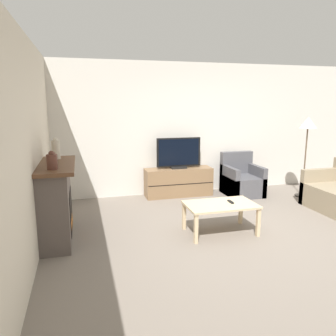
{
  "coord_description": "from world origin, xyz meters",
  "views": [
    {
      "loc": [
        -2.26,
        -4.07,
        1.9
      ],
      "look_at": [
        -0.9,
        0.98,
        0.85
      ],
      "focal_mm": 35.0,
      "sensor_mm": 36.0,
      "label": 1
    }
  ],
  "objects_px": {
    "fireplace": "(56,201)",
    "floor_lamp": "(308,128)",
    "mantel_vase_left": "(52,161)",
    "coffee_table": "(220,207)",
    "remote": "(231,202)",
    "tv": "(179,154)",
    "mantel_vase_centre_left": "(54,159)",
    "tv_stand": "(178,182)",
    "mantel_vase_right": "(56,149)",
    "armchair": "(242,181)"
  },
  "relations": [
    {
      "from": "tv",
      "to": "remote",
      "type": "xyz_separation_m",
      "value": [
        0.19,
        -2.03,
        -0.41
      ]
    },
    {
      "from": "mantel_vase_centre_left",
      "to": "mantel_vase_right",
      "type": "distance_m",
      "value": 0.51
    },
    {
      "from": "mantel_vase_left",
      "to": "fireplace",
      "type": "bearing_deg",
      "value": 92.39
    },
    {
      "from": "mantel_vase_centre_left",
      "to": "floor_lamp",
      "type": "xyz_separation_m",
      "value": [
        4.73,
        1.05,
        0.25
      ]
    },
    {
      "from": "tv_stand",
      "to": "tv",
      "type": "distance_m",
      "value": 0.58
    },
    {
      "from": "armchair",
      "to": "tv",
      "type": "bearing_deg",
      "value": 169.24
    },
    {
      "from": "mantel_vase_centre_left",
      "to": "tv_stand",
      "type": "height_order",
      "value": "mantel_vase_centre_left"
    },
    {
      "from": "mantel_vase_left",
      "to": "mantel_vase_centre_left",
      "type": "xyz_separation_m",
      "value": [
        0.0,
        0.3,
        -0.03
      ]
    },
    {
      "from": "floor_lamp",
      "to": "fireplace",
      "type": "bearing_deg",
      "value": -168.74
    },
    {
      "from": "tv_stand",
      "to": "floor_lamp",
      "type": "relative_size",
      "value": 0.85
    },
    {
      "from": "fireplace",
      "to": "floor_lamp",
      "type": "bearing_deg",
      "value": 11.26
    },
    {
      "from": "mantel_vase_right",
      "to": "coffee_table",
      "type": "bearing_deg",
      "value": -19.54
    },
    {
      "from": "mantel_vase_right",
      "to": "tv",
      "type": "height_order",
      "value": "mantel_vase_right"
    },
    {
      "from": "mantel_vase_centre_left",
      "to": "remote",
      "type": "xyz_separation_m",
      "value": [
        2.45,
        -0.29,
        -0.7
      ]
    },
    {
      "from": "mantel_vase_left",
      "to": "coffee_table",
      "type": "xyz_separation_m",
      "value": [
        2.29,
        -0.01,
        -0.79
      ]
    },
    {
      "from": "fireplace",
      "to": "mantel_vase_centre_left",
      "type": "height_order",
      "value": "mantel_vase_centre_left"
    },
    {
      "from": "mantel_vase_centre_left",
      "to": "tv_stand",
      "type": "xyz_separation_m",
      "value": [
        2.26,
        1.74,
        -0.87
      ]
    },
    {
      "from": "tv",
      "to": "armchair",
      "type": "xyz_separation_m",
      "value": [
        1.3,
        -0.25,
        -0.59
      ]
    },
    {
      "from": "coffee_table",
      "to": "mantel_vase_centre_left",
      "type": "bearing_deg",
      "value": 172.32
    },
    {
      "from": "fireplace",
      "to": "floor_lamp",
      "type": "xyz_separation_m",
      "value": [
        4.74,
        0.94,
        0.86
      ]
    },
    {
      "from": "tv",
      "to": "fireplace",
      "type": "bearing_deg",
      "value": -144.28
    },
    {
      "from": "coffee_table",
      "to": "remote",
      "type": "height_order",
      "value": "remote"
    },
    {
      "from": "tv",
      "to": "floor_lamp",
      "type": "height_order",
      "value": "floor_lamp"
    },
    {
      "from": "mantel_vase_right",
      "to": "tv_stand",
      "type": "xyz_separation_m",
      "value": [
        2.26,
        1.24,
        -0.94
      ]
    },
    {
      "from": "fireplace",
      "to": "remote",
      "type": "distance_m",
      "value": 2.5
    },
    {
      "from": "remote",
      "to": "coffee_table",
      "type": "bearing_deg",
      "value": -172.33
    },
    {
      "from": "coffee_table",
      "to": "floor_lamp",
      "type": "bearing_deg",
      "value": 29.0
    },
    {
      "from": "remote",
      "to": "floor_lamp",
      "type": "height_order",
      "value": "floor_lamp"
    },
    {
      "from": "mantel_vase_centre_left",
      "to": "remote",
      "type": "height_order",
      "value": "mantel_vase_centre_left"
    },
    {
      "from": "armchair",
      "to": "floor_lamp",
      "type": "xyz_separation_m",
      "value": [
        1.16,
        -0.45,
        1.12
      ]
    },
    {
      "from": "fireplace",
      "to": "mantel_vase_right",
      "type": "relative_size",
      "value": 4.29
    },
    {
      "from": "tv_stand",
      "to": "tv",
      "type": "height_order",
      "value": "tv"
    },
    {
      "from": "mantel_vase_centre_left",
      "to": "mantel_vase_right",
      "type": "bearing_deg",
      "value": 90.0
    },
    {
      "from": "mantel_vase_right",
      "to": "mantel_vase_left",
      "type": "bearing_deg",
      "value": -90.0
    },
    {
      "from": "fireplace",
      "to": "mantel_vase_centre_left",
      "type": "relative_size",
      "value": 7.52
    },
    {
      "from": "mantel_vase_left",
      "to": "tv",
      "type": "height_order",
      "value": "mantel_vase_left"
    },
    {
      "from": "tv",
      "to": "armchair",
      "type": "height_order",
      "value": "tv"
    },
    {
      "from": "tv_stand",
      "to": "mantel_vase_left",
      "type": "bearing_deg",
      "value": -137.91
    },
    {
      "from": "floor_lamp",
      "to": "remote",
      "type": "bearing_deg",
      "value": -149.6
    },
    {
      "from": "tv_stand",
      "to": "fireplace",
      "type": "bearing_deg",
      "value": -144.24
    },
    {
      "from": "fireplace",
      "to": "mantel_vase_centre_left",
      "type": "distance_m",
      "value": 0.62
    },
    {
      "from": "tv_stand",
      "to": "remote",
      "type": "xyz_separation_m",
      "value": [
        0.19,
        -2.03,
        0.17
      ]
    },
    {
      "from": "mantel_vase_right",
      "to": "armchair",
      "type": "bearing_deg",
      "value": 15.51
    },
    {
      "from": "armchair",
      "to": "coffee_table",
      "type": "xyz_separation_m",
      "value": [
        -1.28,
        -1.8,
        0.11
      ]
    },
    {
      "from": "tv",
      "to": "armchair",
      "type": "distance_m",
      "value": 1.45
    },
    {
      "from": "mantel_vase_left",
      "to": "tv",
      "type": "distance_m",
      "value": 3.07
    },
    {
      "from": "mantel_vase_left",
      "to": "tv_stand",
      "type": "xyz_separation_m",
      "value": [
        2.26,
        2.04,
        -0.9
      ]
    },
    {
      "from": "fireplace",
      "to": "mantel_vase_right",
      "type": "height_order",
      "value": "mantel_vase_right"
    },
    {
      "from": "mantel_vase_left",
      "to": "armchair",
      "type": "height_order",
      "value": "mantel_vase_left"
    },
    {
      "from": "tv",
      "to": "tv_stand",
      "type": "bearing_deg",
      "value": 90.0
    }
  ]
}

